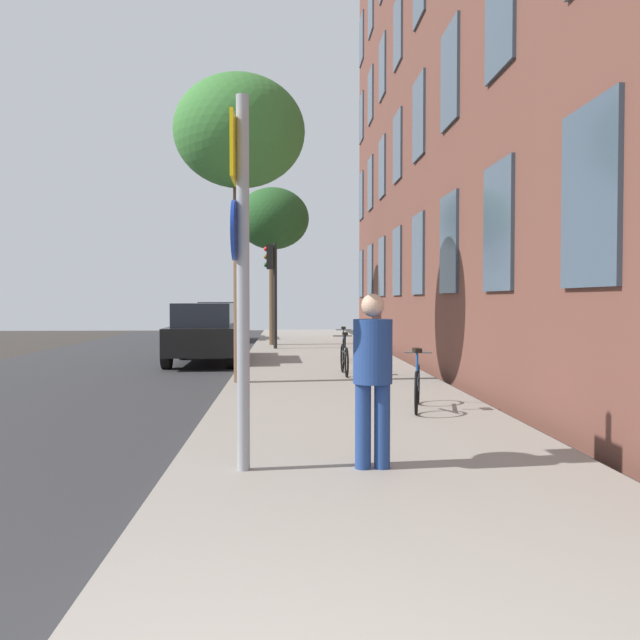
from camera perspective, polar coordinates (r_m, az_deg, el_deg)
The scene contains 14 objects.
ground_plane at distance 17.28m, azimuth -11.37°, elevation -4.01°, with size 41.80×41.80×0.00m, color #332D28.
road_asphalt at distance 17.70m, azimuth -18.12°, elevation -3.91°, with size 7.00×38.00×0.01m, color #2D2D30.
sidewalk at distance 17.12m, azimuth 0.33°, elevation -3.83°, with size 4.20×38.00×0.12m, color gray.
building_facade at distance 18.37m, azimuth 9.36°, elevation 24.84°, with size 0.56×27.00×17.83m.
sign_post at distance 6.28m, azimuth -6.79°, elevation 5.42°, with size 0.16×0.60×3.49m.
traffic_light at distance 22.01m, azimuth -4.11°, elevation 3.74°, with size 0.43×0.24×3.45m.
tree_near at distance 13.39m, azimuth -6.88°, elevation 15.43°, with size 2.51×2.51×5.89m.
tree_far at distance 24.02m, azimuth -4.04°, elevation 8.51°, with size 2.57×2.57×5.57m.
bicycle_0 at distance 9.89m, azimuth 8.28°, elevation -5.53°, with size 0.51×1.58×0.90m.
bicycle_1 at distance 14.25m, azimuth 2.10°, elevation -3.27°, with size 0.42×1.61×0.91m.
bicycle_2 at distance 17.58m, azimuth 2.01°, elevation -2.35°, with size 0.42×1.67×0.90m.
pedestrian_0 at distance 6.34m, azimuth 4.51°, elevation -4.17°, with size 0.50×0.50×1.65m.
car_0 at distance 18.06m, azimuth -9.77°, elevation -1.08°, with size 1.84×4.23×1.62m.
car_1 at distance 28.13m, azimuth -8.68°, elevation -0.08°, with size 1.92×4.00×1.62m.
Camera 1 is at (0.12, -2.01, 1.71)m, focal length 37.57 mm.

